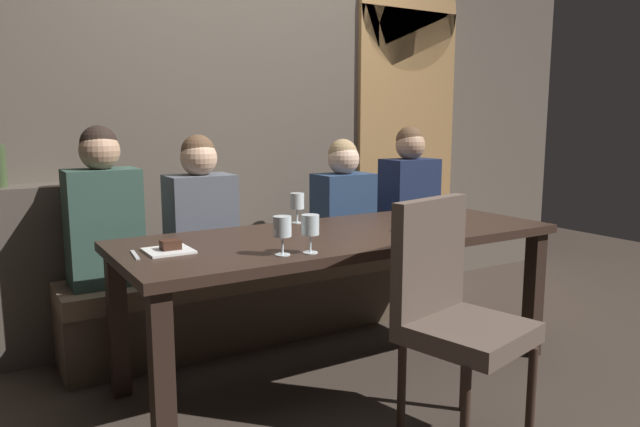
{
  "coord_description": "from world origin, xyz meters",
  "views": [
    {
      "loc": [
        -1.61,
        -2.42,
        1.3
      ],
      "look_at": [
        -0.11,
        0.03,
        0.84
      ],
      "focal_mm": 33.29,
      "sensor_mm": 36.0,
      "label": 1
    }
  ],
  "objects_px": {
    "diner_redhead": "(103,211)",
    "wine_glass_far_right": "(310,226)",
    "diner_bearded": "(200,208)",
    "dining_table": "(342,249)",
    "wine_glass_center_back": "(297,202)",
    "dessert_plate": "(169,248)",
    "wine_glass_center_front": "(430,211)",
    "banquette_bench": "(279,296)",
    "fork_on_table": "(135,255)",
    "wine_glass_end_left": "(456,210)",
    "diner_near_end": "(409,189)",
    "diner_far_end": "(343,199)",
    "wine_glass_near_left": "(282,228)",
    "chair_near_side": "(451,304)"
  },
  "relations": [
    {
      "from": "banquette_bench",
      "to": "wine_glass_near_left",
      "type": "distance_m",
      "value": 1.26
    },
    {
      "from": "diner_bearded",
      "to": "wine_glass_far_right",
      "type": "relative_size",
      "value": 4.67
    },
    {
      "from": "wine_glass_center_front",
      "to": "wine_glass_end_left",
      "type": "bearing_deg",
      "value": -21.5
    },
    {
      "from": "chair_near_side",
      "to": "wine_glass_center_back",
      "type": "distance_m",
      "value": 1.12
    },
    {
      "from": "dining_table",
      "to": "wine_glass_center_front",
      "type": "height_order",
      "value": "wine_glass_center_front"
    },
    {
      "from": "chair_near_side",
      "to": "diner_near_end",
      "type": "distance_m",
      "value": 1.73
    },
    {
      "from": "diner_far_end",
      "to": "wine_glass_near_left",
      "type": "xyz_separation_m",
      "value": [
        -0.95,
        -0.98,
        0.06
      ]
    },
    {
      "from": "banquette_bench",
      "to": "wine_glass_end_left",
      "type": "relative_size",
      "value": 15.24
    },
    {
      "from": "diner_far_end",
      "to": "fork_on_table",
      "type": "height_order",
      "value": "diner_far_end"
    },
    {
      "from": "dining_table",
      "to": "chair_near_side",
      "type": "xyz_separation_m",
      "value": [
        0.05,
        -0.72,
        -0.09
      ]
    },
    {
      "from": "wine_glass_end_left",
      "to": "diner_redhead",
      "type": "bearing_deg",
      "value": 146.22
    },
    {
      "from": "dining_table",
      "to": "banquette_bench",
      "type": "distance_m",
      "value": 0.82
    },
    {
      "from": "wine_glass_center_front",
      "to": "wine_glass_far_right",
      "type": "bearing_deg",
      "value": -174.35
    },
    {
      "from": "wine_glass_end_left",
      "to": "banquette_bench",
      "type": "bearing_deg",
      "value": 116.21
    },
    {
      "from": "fork_on_table",
      "to": "diner_redhead",
      "type": "bearing_deg",
      "value": 94.89
    },
    {
      "from": "chair_near_side",
      "to": "diner_bearded",
      "type": "relative_size",
      "value": 1.28
    },
    {
      "from": "wine_glass_far_right",
      "to": "diner_bearded",
      "type": "bearing_deg",
      "value": 96.84
    },
    {
      "from": "diner_redhead",
      "to": "wine_glass_center_front",
      "type": "relative_size",
      "value": 4.99
    },
    {
      "from": "banquette_bench",
      "to": "fork_on_table",
      "type": "xyz_separation_m",
      "value": [
        -1.01,
        -0.67,
        0.51
      ]
    },
    {
      "from": "diner_bearded",
      "to": "diner_far_end",
      "type": "height_order",
      "value": "diner_bearded"
    },
    {
      "from": "banquette_bench",
      "to": "dessert_plate",
      "type": "distance_m",
      "value": 1.22
    },
    {
      "from": "diner_bearded",
      "to": "diner_far_end",
      "type": "relative_size",
      "value": 1.06
    },
    {
      "from": "diner_redhead",
      "to": "dining_table",
      "type": "bearing_deg",
      "value": -35.22
    },
    {
      "from": "wine_glass_near_left",
      "to": "banquette_bench",
      "type": "bearing_deg",
      "value": 63.67
    },
    {
      "from": "dining_table",
      "to": "dessert_plate",
      "type": "relative_size",
      "value": 11.58
    },
    {
      "from": "wine_glass_center_back",
      "to": "dessert_plate",
      "type": "relative_size",
      "value": 0.86
    },
    {
      "from": "banquette_bench",
      "to": "wine_glass_center_front",
      "type": "xyz_separation_m",
      "value": [
        0.36,
        -0.94,
        0.62
      ]
    },
    {
      "from": "wine_glass_center_front",
      "to": "fork_on_table",
      "type": "bearing_deg",
      "value": 169.08
    },
    {
      "from": "diner_redhead",
      "to": "wine_glass_center_back",
      "type": "distance_m",
      "value": 1.0
    },
    {
      "from": "wine_glass_center_front",
      "to": "dessert_plate",
      "type": "bearing_deg",
      "value": 167.96
    },
    {
      "from": "wine_glass_center_back",
      "to": "wine_glass_far_right",
      "type": "bearing_deg",
      "value": -114.94
    },
    {
      "from": "wine_glass_near_left",
      "to": "dessert_plate",
      "type": "relative_size",
      "value": 0.86
    },
    {
      "from": "diner_bearded",
      "to": "fork_on_table",
      "type": "bearing_deg",
      "value": -128.77
    },
    {
      "from": "diner_near_end",
      "to": "wine_glass_near_left",
      "type": "distance_m",
      "value": 1.78
    },
    {
      "from": "diner_bearded",
      "to": "dessert_plate",
      "type": "xyz_separation_m",
      "value": [
        -0.38,
        -0.66,
        -0.06
      ]
    },
    {
      "from": "diner_far_end",
      "to": "diner_near_end",
      "type": "bearing_deg",
      "value": -0.45
    },
    {
      "from": "diner_near_end",
      "to": "fork_on_table",
      "type": "height_order",
      "value": "diner_near_end"
    },
    {
      "from": "dining_table",
      "to": "diner_redhead",
      "type": "distance_m",
      "value": 1.23
    },
    {
      "from": "diner_near_end",
      "to": "wine_glass_center_front",
      "type": "height_order",
      "value": "diner_near_end"
    },
    {
      "from": "diner_bearded",
      "to": "dessert_plate",
      "type": "distance_m",
      "value": 0.76
    },
    {
      "from": "chair_near_side",
      "to": "wine_glass_center_front",
      "type": "relative_size",
      "value": 5.98
    },
    {
      "from": "dining_table",
      "to": "banquette_bench",
      "type": "bearing_deg",
      "value": 90.0
    },
    {
      "from": "diner_near_end",
      "to": "wine_glass_far_right",
      "type": "bearing_deg",
      "value": -143.9
    },
    {
      "from": "diner_redhead",
      "to": "wine_glass_center_back",
      "type": "xyz_separation_m",
      "value": [
        0.93,
        -0.36,
        0.02
      ]
    },
    {
      "from": "chair_near_side",
      "to": "wine_glass_end_left",
      "type": "xyz_separation_m",
      "value": [
        0.44,
        0.43,
        0.29
      ]
    },
    {
      "from": "diner_near_end",
      "to": "diner_bearded",
      "type": "bearing_deg",
      "value": -179.59
    },
    {
      "from": "diner_redhead",
      "to": "wine_glass_far_right",
      "type": "xyz_separation_m",
      "value": [
        0.63,
        -1.02,
        0.02
      ]
    },
    {
      "from": "wine_glass_center_back",
      "to": "diner_near_end",
      "type": "bearing_deg",
      "value": 17.82
    },
    {
      "from": "banquette_bench",
      "to": "wine_glass_end_left",
      "type": "height_order",
      "value": "wine_glass_end_left"
    },
    {
      "from": "diner_near_end",
      "to": "dining_table",
      "type": "bearing_deg",
      "value": -145.5
    }
  ]
}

